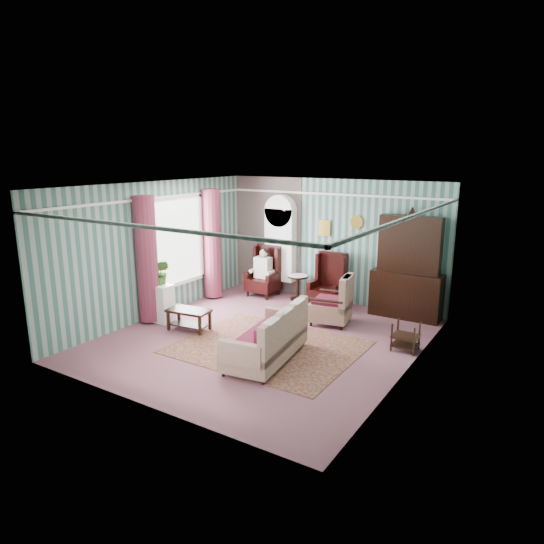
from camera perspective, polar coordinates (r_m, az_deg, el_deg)
The scene contains 17 objects.
floor at distance 9.38m, azimuth -1.03°, elevation -7.87°, with size 6.00×6.00×0.00m, color #804A56.
room_shell at distance 9.33m, azimuth -3.68°, elevation 4.78°, with size 5.53×6.02×2.91m.
bookcase at distance 12.08m, azimuth 0.95°, elevation 2.60°, with size 0.80×0.28×2.24m, color silver.
dresser_hutch at distance 10.67m, azimuth 15.71°, elevation 0.91°, with size 1.50×0.56×2.36m, color black.
wingback_left at distance 11.99m, azimuth -1.05°, elevation 0.09°, with size 0.76×0.80×1.25m, color black.
wingback_right at distance 11.16m, azimuth 6.50°, elevation -1.04°, with size 0.76×0.80×1.25m, color black.
seated_woman at distance 12.00m, azimuth -1.05°, elevation -0.07°, with size 0.44×0.40×1.18m, color white, non-canonical shape.
round_side_table at distance 11.75m, azimuth 3.04°, elevation -1.86°, with size 0.50×0.50×0.60m, color black.
nest_table at distance 9.09m, azimuth 15.45°, elevation -7.29°, with size 0.45×0.38×0.54m, color black.
plant_stand at distance 10.48m, azimuth -13.03°, elevation -3.57°, with size 0.55×0.35×0.80m, color white.
rug at distance 9.00m, azimuth -0.47°, elevation -8.80°, with size 3.20×2.60×0.01m, color #4A1819.
sofa at distance 8.29m, azimuth -0.76°, elevation -7.03°, with size 1.91×0.88×1.03m, color beige.
floral_armchair at distance 10.15m, azimuth 6.94°, elevation -3.50°, with size 0.86×0.84×0.93m, color beige.
coffee_table at distance 9.90m, azimuth -9.74°, elevation -5.56°, with size 0.85×0.45×0.43m, color black.
potted_plant_a at distance 10.30m, azimuth -14.21°, elevation -0.37°, with size 0.40×0.34×0.44m, color #184E1A.
potted_plant_b at distance 10.35m, azimuth -12.74°, elevation -0.01°, with size 0.28×0.23×0.51m, color #1B591E.
potted_plant_c at distance 10.34m, azimuth -13.26°, elevation -0.34°, with size 0.23×0.23×0.41m, color #28551A.
Camera 1 is at (4.78, -7.30, 3.46)m, focal length 32.00 mm.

